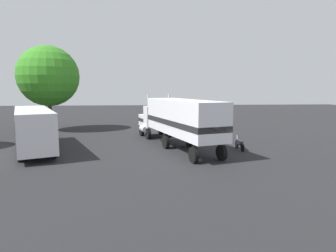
{
  "coord_description": "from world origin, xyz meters",
  "views": [
    {
      "loc": [
        -30.69,
        1.34,
        5.01
      ],
      "look_at": [
        -4.27,
        -0.86,
        1.6
      ],
      "focal_mm": 30.68,
      "sensor_mm": 36.0,
      "label": 1
    }
  ],
  "objects_px": {
    "parked_bus": "(33,125)",
    "person_bystander": "(188,132)",
    "semi_truck": "(177,118)",
    "tree_center": "(48,76)",
    "motorcycle": "(240,144)"
  },
  "relations": [
    {
      "from": "semi_truck",
      "to": "tree_center",
      "type": "height_order",
      "value": "tree_center"
    },
    {
      "from": "parked_bus",
      "to": "person_bystander",
      "type": "bearing_deg",
      "value": -78.22
    },
    {
      "from": "motorcycle",
      "to": "parked_bus",
      "type": "bearing_deg",
      "value": 85.77
    },
    {
      "from": "motorcycle",
      "to": "tree_center",
      "type": "distance_m",
      "value": 23.97
    },
    {
      "from": "person_bystander",
      "to": "tree_center",
      "type": "bearing_deg",
      "value": 60.3
    },
    {
      "from": "parked_bus",
      "to": "tree_center",
      "type": "xyz_separation_m",
      "value": [
        11.65,
        2.3,
        4.49
      ]
    },
    {
      "from": "person_bystander",
      "to": "parked_bus",
      "type": "distance_m",
      "value": 13.61
    },
    {
      "from": "person_bystander",
      "to": "tree_center",
      "type": "relative_size",
      "value": 0.16
    },
    {
      "from": "semi_truck",
      "to": "parked_bus",
      "type": "bearing_deg",
      "value": 90.96
    },
    {
      "from": "tree_center",
      "to": "motorcycle",
      "type": "bearing_deg",
      "value": -123.81
    },
    {
      "from": "person_bystander",
      "to": "motorcycle",
      "type": "distance_m",
      "value": 5.48
    },
    {
      "from": "person_bystander",
      "to": "tree_center",
      "type": "xyz_separation_m",
      "value": [
        8.88,
        15.57,
        5.66
      ]
    },
    {
      "from": "semi_truck",
      "to": "tree_center",
      "type": "bearing_deg",
      "value": 51.12
    },
    {
      "from": "semi_truck",
      "to": "motorcycle",
      "type": "height_order",
      "value": "semi_truck"
    },
    {
      "from": "semi_truck",
      "to": "parked_bus",
      "type": "distance_m",
      "value": 11.91
    }
  ]
}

